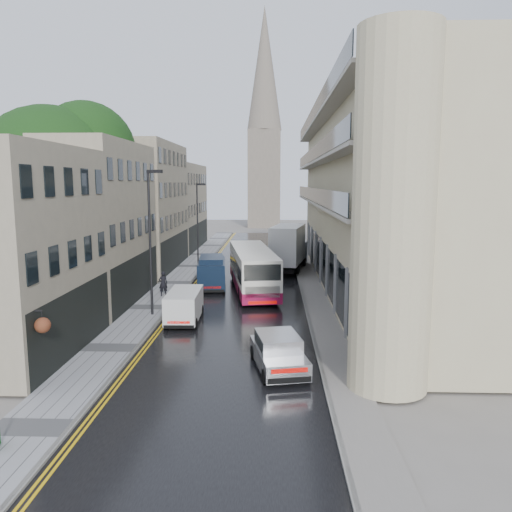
# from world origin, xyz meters

# --- Properties ---
(ground) EXTENTS (200.00, 200.00, 0.00)m
(ground) POSITION_xyz_m (0.00, 0.00, 0.00)
(ground) COLOR slate
(ground) RESTS_ON ground
(road) EXTENTS (9.00, 85.00, 0.02)m
(road) POSITION_xyz_m (0.00, 27.50, 0.01)
(road) COLOR black
(road) RESTS_ON ground
(left_sidewalk) EXTENTS (2.70, 85.00, 0.12)m
(left_sidewalk) POSITION_xyz_m (-5.85, 27.50, 0.06)
(left_sidewalk) COLOR gray
(left_sidewalk) RESTS_ON ground
(right_sidewalk) EXTENTS (1.80, 85.00, 0.12)m
(right_sidewalk) POSITION_xyz_m (5.40, 27.50, 0.06)
(right_sidewalk) COLOR slate
(right_sidewalk) RESTS_ON ground
(old_shop_row) EXTENTS (4.50, 56.00, 12.00)m
(old_shop_row) POSITION_xyz_m (-9.45, 30.00, 6.00)
(old_shop_row) COLOR gray
(old_shop_row) RESTS_ON ground
(modern_block) EXTENTS (8.00, 40.00, 14.00)m
(modern_block) POSITION_xyz_m (10.30, 26.00, 7.00)
(modern_block) COLOR #C0B78F
(modern_block) RESTS_ON ground
(church_spire) EXTENTS (6.40, 6.40, 40.00)m
(church_spire) POSITION_xyz_m (0.50, 82.00, 20.00)
(church_spire) COLOR slate
(church_spire) RESTS_ON ground
(tree_near) EXTENTS (10.56, 10.56, 13.89)m
(tree_near) POSITION_xyz_m (-12.50, 20.00, 6.95)
(tree_near) COLOR black
(tree_near) RESTS_ON ground
(tree_far) EXTENTS (9.24, 9.24, 12.46)m
(tree_far) POSITION_xyz_m (-12.20, 33.00, 6.23)
(tree_far) COLOR black
(tree_far) RESTS_ON ground
(cream_bus) EXTENTS (4.52, 12.26, 3.27)m
(cream_bus) POSITION_xyz_m (0.00, 21.58, 1.65)
(cream_bus) COLOR white
(cream_bus) RESTS_ON road
(white_lorry) EXTENTS (4.06, 8.69, 4.39)m
(white_lorry) POSITION_xyz_m (2.31, 32.35, 2.22)
(white_lorry) COLOR white
(white_lorry) RESTS_ON road
(silver_hatchback) EXTENTS (2.76, 4.68, 1.65)m
(silver_hatchback) POSITION_xyz_m (2.05, 6.81, 0.84)
(silver_hatchback) COLOR #B0B1B5
(silver_hatchback) RESTS_ON road
(white_van) EXTENTS (1.93, 4.32, 1.93)m
(white_van) POSITION_xyz_m (-3.83, 14.62, 0.99)
(white_van) COLOR silver
(white_van) RESTS_ON road
(navy_van) EXTENTS (2.62, 5.42, 2.67)m
(navy_van) POSITION_xyz_m (-3.35, 24.06, 1.35)
(navy_van) COLOR black
(navy_van) RESTS_ON road
(pedestrian) EXTENTS (0.77, 0.65, 1.80)m
(pedestrian) POSITION_xyz_m (-5.75, 22.62, 1.02)
(pedestrian) COLOR black
(pedestrian) RESTS_ON left_sidewalk
(lamp_post_near) EXTENTS (1.03, 0.47, 8.98)m
(lamp_post_near) POSITION_xyz_m (-5.29, 17.34, 4.61)
(lamp_post_near) COLOR black
(lamp_post_near) RESTS_ON left_sidewalk
(lamp_post_far) EXTENTS (0.94, 0.42, 8.14)m
(lamp_post_far) POSITION_xyz_m (-4.99, 34.59, 4.19)
(lamp_post_far) COLOR black
(lamp_post_far) RESTS_ON left_sidewalk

